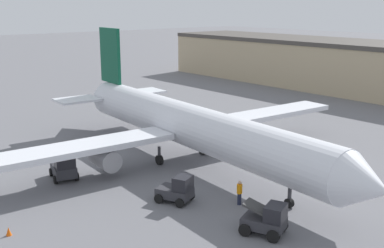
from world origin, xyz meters
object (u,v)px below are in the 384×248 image
at_px(airplane, 186,124).
at_px(ground_crew_worker, 240,192).
at_px(baggage_tug, 177,190).
at_px(belt_loader_truck, 267,220).
at_px(pushback_tug, 64,167).
at_px(safety_cone_near, 9,231).

height_order(airplane, ground_crew_worker, airplane).
bearing_deg(baggage_tug, ground_crew_worker, 20.94).
xyz_separation_m(belt_loader_truck, pushback_tug, (-17.43, -5.44, 0.08)).
distance_m(baggage_tug, safety_cone_near, 11.80).
distance_m(ground_crew_worker, belt_loader_truck, 4.81).
xyz_separation_m(belt_loader_truck, safety_cone_near, (-10.37, -12.63, -0.73)).
bearing_deg(baggage_tug, airplane, 113.96).
relative_size(baggage_tug, safety_cone_near, 5.45).
height_order(baggage_tug, belt_loader_truck, belt_loader_truck).
bearing_deg(belt_loader_truck, airplane, 137.34).
bearing_deg(safety_cone_near, belt_loader_truck, 50.61).
height_order(airplane, belt_loader_truck, airplane).
bearing_deg(airplane, baggage_tug, -39.06).
height_order(baggage_tug, pushback_tug, pushback_tug).
height_order(airplane, pushback_tug, airplane).
bearing_deg(safety_cone_near, airplane, 103.14).
bearing_deg(pushback_tug, safety_cone_near, -31.23).
bearing_deg(safety_cone_near, pushback_tug, 134.51).
bearing_deg(ground_crew_worker, baggage_tug, 14.62).
bearing_deg(pushback_tug, belt_loader_truck, 31.60).
height_order(pushback_tug, safety_cone_near, pushback_tug).
bearing_deg(ground_crew_worker, airplane, -47.17).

